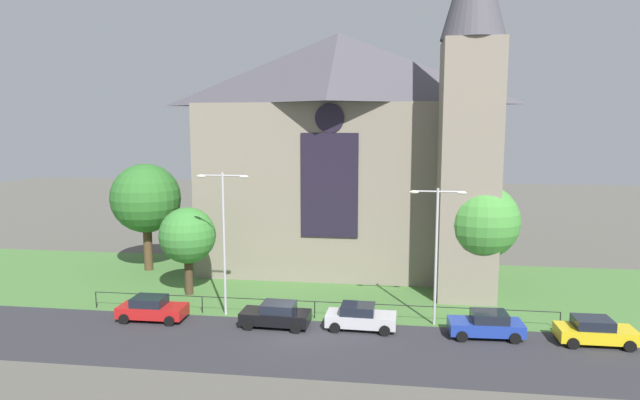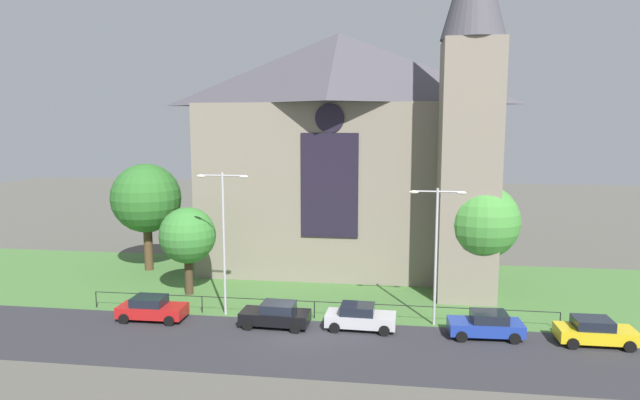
% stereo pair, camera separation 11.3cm
% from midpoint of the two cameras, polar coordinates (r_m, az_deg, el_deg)
% --- Properties ---
extents(ground, '(160.00, 160.00, 0.00)m').
position_cam_midpoint_polar(ground, '(42.80, 0.09, -8.82)').
color(ground, '#56544C').
extents(road_asphalt, '(120.00, 8.00, 0.01)m').
position_cam_midpoint_polar(road_asphalt, '(31.62, -3.00, -14.94)').
color(road_asphalt, '#2D2D33').
rests_on(road_asphalt, ground).
extents(grass_verge, '(120.00, 20.00, 0.01)m').
position_cam_midpoint_polar(grass_verge, '(40.90, -0.30, -9.61)').
color(grass_verge, '#477538').
rests_on(grass_verge, ground).
extents(church_building, '(23.20, 16.20, 26.00)m').
position_cam_midpoint_polar(church_building, '(46.64, 2.85, 5.35)').
color(church_building, gray).
rests_on(church_building, ground).
extents(iron_railing, '(29.96, 0.07, 1.13)m').
position_cam_midpoint_polar(iron_railing, '(35.33, -0.50, -10.78)').
color(iron_railing, black).
rests_on(iron_railing, ground).
extents(tree_right_near, '(5.27, 5.27, 8.23)m').
position_cam_midpoint_polar(tree_right_near, '(39.70, 16.61, -2.21)').
color(tree_right_near, '#423021').
rests_on(tree_right_near, ground).
extents(tree_left_far, '(5.81, 5.81, 9.10)m').
position_cam_midpoint_polar(tree_left_far, '(48.12, -17.66, 0.14)').
color(tree_left_far, '#4C3823').
rests_on(tree_left_far, ground).
extents(tree_left_near, '(4.07, 4.07, 6.42)m').
position_cam_midpoint_polar(tree_left_near, '(40.52, -13.62, -3.66)').
color(tree_left_near, '#423021').
rests_on(tree_left_near, ground).
extents(streetlamp_near, '(3.37, 0.26, 9.30)m').
position_cam_midpoint_polar(streetlamp_near, '(35.34, -9.98, -2.77)').
color(streetlamp_near, '#B2B2B7').
rests_on(streetlamp_near, ground).
extents(streetlamp_far, '(3.37, 0.26, 8.50)m').
position_cam_midpoint_polar(streetlamp_far, '(33.83, 12.16, -4.04)').
color(streetlamp_far, '#B2B2B7').
rests_on(streetlamp_far, ground).
extents(parked_car_red, '(4.22, 2.07, 1.51)m').
position_cam_midpoint_polar(parked_car_red, '(36.70, -17.11, -10.79)').
color(parked_car_red, '#B21919').
rests_on(parked_car_red, ground).
extents(parked_car_black, '(4.26, 2.14, 1.51)m').
position_cam_midpoint_polar(parked_car_black, '(34.13, -4.55, -11.88)').
color(parked_car_black, black).
rests_on(parked_car_black, ground).
extents(parked_car_silver, '(4.25, 2.13, 1.51)m').
position_cam_midpoint_polar(parked_car_silver, '(33.74, 4.31, -12.12)').
color(parked_car_silver, '#B7B7BC').
rests_on(parked_car_silver, ground).
extents(parked_car_blue, '(4.28, 2.18, 1.51)m').
position_cam_midpoint_polar(parked_car_blue, '(33.86, 17.08, -12.37)').
color(parked_car_blue, '#1E3899').
rests_on(parked_car_blue, ground).
extents(parked_car_yellow, '(4.21, 2.04, 1.51)m').
position_cam_midpoint_polar(parked_car_yellow, '(35.06, 26.91, -12.18)').
color(parked_car_yellow, gold).
rests_on(parked_car_yellow, ground).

